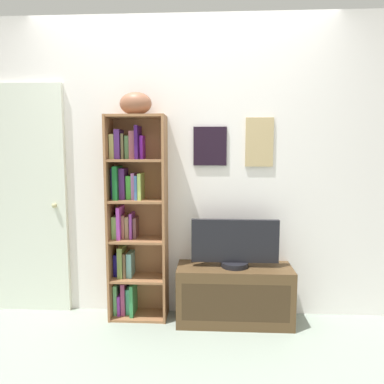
% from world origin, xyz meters
% --- Properties ---
extents(back_wall, '(4.80, 0.08, 2.50)m').
position_xyz_m(back_wall, '(0.00, 1.13, 1.25)').
color(back_wall, white).
rests_on(back_wall, ground).
extents(bookshelf, '(0.48, 0.25, 1.68)m').
position_xyz_m(bookshelf, '(-0.40, 1.01, 0.85)').
color(bookshelf, '#94643F').
rests_on(bookshelf, ground).
extents(football, '(0.28, 0.22, 0.18)m').
position_xyz_m(football, '(-0.35, 0.98, 1.77)').
color(football, brown).
rests_on(football, bookshelf).
extents(tv_stand, '(0.93, 0.34, 0.47)m').
position_xyz_m(tv_stand, '(0.44, 0.93, 0.23)').
color(tv_stand, '#503921').
rests_on(tv_stand, ground).
extents(television, '(0.70, 0.22, 0.39)m').
position_xyz_m(television, '(0.44, 0.93, 0.66)').
color(television, black).
rests_on(television, tv_stand).
extents(door, '(0.75, 0.09, 1.96)m').
position_xyz_m(door, '(-1.36, 1.08, 0.98)').
color(door, silver).
rests_on(door, ground).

